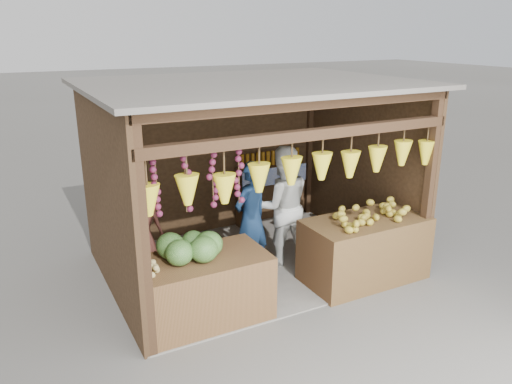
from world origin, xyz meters
TOP-DOWN VIEW (x-y plane):
  - ground at (0.00, 0.00)m, footprint 80.00×80.00m
  - stall_structure at (-0.03, -0.04)m, footprint 4.30×3.30m
  - back_shelf at (1.05, 1.28)m, footprint 1.25×0.32m
  - counter_left at (-1.21, -1.06)m, footprint 1.59×0.85m
  - counter_right at (1.17, -1.14)m, footprint 1.69×0.85m
  - stool at (-1.54, 0.13)m, footprint 0.33×0.33m
  - man_standing at (-0.12, -0.24)m, footprint 0.70×0.59m
  - woman_standing at (0.44, -0.14)m, footprint 1.00×0.86m
  - vendor_seated at (-1.54, 0.13)m, footprint 0.66×0.65m
  - melon_pile at (-1.31, -1.02)m, footprint 1.00×0.50m
  - tanfruit_pile at (-1.85, -1.15)m, footprint 0.34×0.40m
  - mango_pile at (1.16, -1.16)m, footprint 1.40×0.64m

SIDE VIEW (x-z plane):
  - ground at x=0.00m, z-range 0.00..0.00m
  - stool at x=-1.54m, z-range 0.00..0.31m
  - counter_left at x=-1.21m, z-range 0.00..0.80m
  - counter_right at x=1.17m, z-range 0.00..0.88m
  - man_standing at x=-0.12m, z-range 0.00..1.64m
  - tanfruit_pile at x=-1.85m, z-range 0.80..0.93m
  - back_shelf at x=1.05m, z-range 0.21..1.54m
  - woman_standing at x=0.44m, z-range 0.00..1.77m
  - vendor_seated at x=-1.54m, z-range 0.31..1.46m
  - melon_pile at x=-1.31m, z-range 0.80..1.12m
  - mango_pile at x=1.16m, z-range 0.88..1.10m
  - stall_structure at x=-0.03m, z-range 0.34..3.00m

